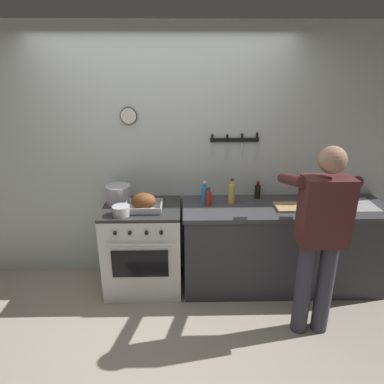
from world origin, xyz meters
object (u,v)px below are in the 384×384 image
at_px(person_cook, 321,232).
at_px(roasting_pan, 144,203).
at_px(cutting_board, 294,207).
at_px(stove, 144,247).
at_px(stock_pot, 119,195).
at_px(saucepan, 121,211).
at_px(bottle_olive_oil, 312,192).
at_px(bottle_soy_sauce, 257,191).
at_px(bottle_cooking_oil, 232,193).
at_px(bottle_dish_soap, 204,194).
at_px(bottle_hot_sauce, 209,198).

distance_m(person_cook, roasting_pan, 1.60).
bearing_deg(roasting_pan, cutting_board, 0.76).
distance_m(stove, roasting_pan, 0.53).
xyz_separation_m(person_cook, roasting_pan, (-1.49, 0.59, 0.02)).
height_order(stock_pot, saucepan, stock_pot).
bearing_deg(saucepan, person_cook, -15.94).
xyz_separation_m(cutting_board, bottle_olive_oil, (0.20, 0.10, 0.12)).
bearing_deg(bottle_soy_sauce, person_cook, -69.18).
bearing_deg(bottle_cooking_oil, roasting_pan, -169.82).
relative_size(stove, roasting_pan, 2.56).
bearing_deg(bottle_cooking_oil, bottle_dish_soap, 175.17).
bearing_deg(bottle_hot_sauce, stove, -176.59).
relative_size(roasting_pan, bottle_soy_sauce, 1.91).
xyz_separation_m(roasting_pan, bottle_olive_oil, (1.66, 0.12, 0.05)).
bearing_deg(bottle_soy_sauce, saucepan, -163.21).
distance_m(bottle_hot_sauce, bottle_olive_oil, 1.03).
bearing_deg(bottle_olive_oil, bottle_cooking_oil, 177.17).
relative_size(saucepan, bottle_cooking_oil, 0.65).
bearing_deg(stove, saucepan, -131.02).
xyz_separation_m(stove, bottle_olive_oil, (1.69, 0.04, 0.58)).
distance_m(cutting_board, bottle_olive_oil, 0.25).
bearing_deg(roasting_pan, stock_pot, 146.18).
bearing_deg(roasting_pan, stove, 113.43).
bearing_deg(person_cook, bottle_dish_soap, 41.22).
relative_size(person_cook, bottle_hot_sauce, 8.97).
relative_size(stove, bottle_soy_sauce, 4.87).
distance_m(roasting_pan, cutting_board, 1.46).
distance_m(stove, bottle_cooking_oil, 1.06).
xyz_separation_m(stove, cutting_board, (1.49, -0.05, 0.46)).
distance_m(saucepan, bottle_cooking_oil, 1.09).
bearing_deg(bottle_cooking_oil, stock_pot, 178.73).
relative_size(cutting_board, bottle_hot_sauce, 1.94).
bearing_deg(bottle_dish_soap, person_cook, -40.78).
xyz_separation_m(stock_pot, bottle_hot_sauce, (0.90, -0.07, -0.02)).
bearing_deg(cutting_board, stock_pot, 174.69).
height_order(bottle_dish_soap, bottle_olive_oil, bottle_olive_oil).
bearing_deg(person_cook, bottle_olive_oil, -21.42).
bearing_deg(bottle_dish_soap, saucepan, -159.64).
distance_m(roasting_pan, bottle_cooking_oil, 0.88).
distance_m(person_cook, bottle_dish_soap, 1.18).
xyz_separation_m(bottle_cooking_oil, bottle_olive_oil, (0.79, -0.04, 0.02)).
bearing_deg(bottle_cooking_oil, person_cook, -50.18).
height_order(stock_pot, bottle_dish_soap, bottle_dish_soap).
height_order(stove, saucepan, saucepan).
xyz_separation_m(roasting_pan, cutting_board, (1.46, 0.02, -0.07)).
xyz_separation_m(stock_pot, bottle_soy_sauce, (1.42, 0.11, -0.02)).
bearing_deg(bottle_olive_oil, bottle_dish_soap, 176.66).
height_order(stock_pot, cutting_board, stock_pot).
xyz_separation_m(cutting_board, bottle_hot_sauce, (-0.83, 0.09, 0.07)).
height_order(person_cook, bottle_hot_sauce, person_cook).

